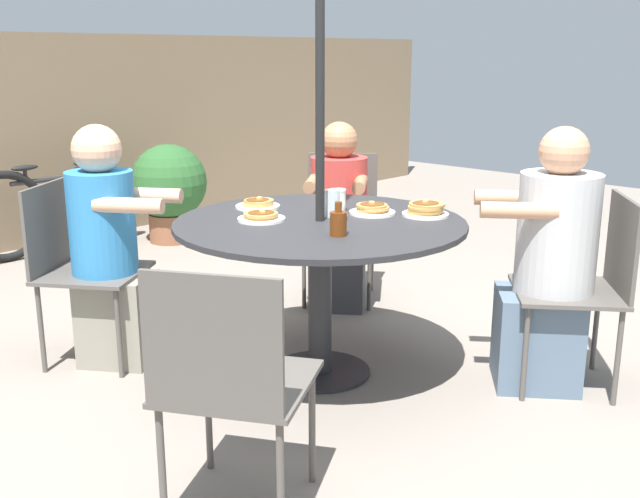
{
  "coord_description": "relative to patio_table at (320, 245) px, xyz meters",
  "views": [
    {
      "loc": [
        -2.37,
        -2.24,
        1.46
      ],
      "look_at": [
        0.0,
        0.0,
        0.6
      ],
      "focal_mm": 42.0,
      "sensor_mm": 36.0,
      "label": 1
    }
  ],
  "objects": [
    {
      "name": "diner_west",
      "position": [
        0.61,
        -0.81,
        -0.09
      ],
      "size": [
        0.56,
        0.58,
        1.16
      ],
      "rotation": [
        0.0,
        0.0,
        0.65
      ],
      "color": "slate",
      "rests_on": "ground"
    },
    {
      "name": "ground_plane",
      "position": [
        0.0,
        0.0,
        -0.62
      ],
      "size": [
        12.0,
        12.0,
        0.0
      ],
      "primitive_type": "plane",
      "color": "gray"
    },
    {
      "name": "patio_table",
      "position": [
        0.0,
        0.0,
        0.0
      ],
      "size": [
        1.31,
        1.31,
        0.73
      ],
      "color": "#28282B",
      "rests_on": "ground"
    },
    {
      "name": "pancake_plate_d",
      "position": [
        -0.18,
        0.19,
        0.13
      ],
      "size": [
        0.21,
        0.21,
        0.05
      ],
      "color": "white",
      "rests_on": "patio_table"
    },
    {
      "name": "bicycle",
      "position": [
        0.23,
        2.95,
        -0.28
      ],
      "size": [
        1.38,
        0.44,
        0.68
      ],
      "rotation": [
        0.0,
        0.0,
        -0.01
      ],
      "color": "black",
      "rests_on": "ground"
    },
    {
      "name": "syrup_bottle",
      "position": [
        -0.15,
        -0.25,
        0.17
      ],
      "size": [
        0.09,
        0.07,
        0.14
      ],
      "color": "#602D0F",
      "rests_on": "patio_table"
    },
    {
      "name": "patio_chair_west",
      "position": [
        0.71,
        -0.94,
        -0.12
      ],
      "size": [
        0.63,
        0.63,
        0.87
      ],
      "rotation": [
        0.0,
        0.0,
        0.65
      ],
      "color": "#514C47",
      "rests_on": "ground"
    },
    {
      "name": "diner_north",
      "position": [
        0.8,
        0.61,
        -0.13
      ],
      "size": [
        0.57,
        0.54,
        1.08
      ],
      "rotation": [
        0.0,
        0.0,
        -4.06
      ],
      "color": "#3D3D42",
      "rests_on": "ground"
    },
    {
      "name": "umbrella_pole",
      "position": [
        0.0,
        0.0,
        0.59
      ],
      "size": [
        0.04,
        0.04,
        2.42
      ],
      "primitive_type": "cylinder",
      "color": "black",
      "rests_on": "ground"
    },
    {
      "name": "drinking_glass_a",
      "position": [
        0.1,
        0.02,
        0.17
      ],
      "size": [
        0.07,
        0.07,
        0.12
      ],
      "primitive_type": "cylinder",
      "color": "silver",
      "rests_on": "patio_table"
    },
    {
      "name": "patio_chair_north",
      "position": [
        0.94,
        0.72,
        -0.12
      ],
      "size": [
        0.63,
        0.63,
        0.87
      ],
      "rotation": [
        0.0,
        0.0,
        -4.06
      ],
      "color": "#514C47",
      "rests_on": "ground"
    },
    {
      "name": "pancake_plate_c",
      "position": [
        0.41,
        -0.28,
        0.14
      ],
      "size": [
        0.21,
        0.21,
        0.07
      ],
      "color": "white",
      "rests_on": "patio_table"
    },
    {
      "name": "pancake_plate_a",
      "position": [
        0.27,
        -0.08,
        0.13
      ],
      "size": [
        0.21,
        0.21,
        0.06
      ],
      "color": "white",
      "rests_on": "patio_table"
    },
    {
      "name": "diner_east",
      "position": [
        -0.57,
        0.83,
        -0.08
      ],
      "size": [
        0.52,
        0.56,
        1.15
      ],
      "rotation": [
        0.0,
        0.0,
        -2.54
      ],
      "color": "gray",
      "rests_on": "ground"
    },
    {
      "name": "potted_shrub",
      "position": [
        1.03,
        2.61,
        -0.19
      ],
      "size": [
        0.59,
        0.59,
        0.77
      ],
      "color": "brown",
      "rests_on": "ground"
    },
    {
      "name": "patio_chair_east",
      "position": [
        -0.67,
        0.97,
        -0.12
      ],
      "size": [
        0.62,
        0.62,
        0.87
      ],
      "rotation": [
        0.0,
        0.0,
        -2.54
      ],
      "color": "#514C47",
      "rests_on": "ground"
    },
    {
      "name": "coffee_cup",
      "position": [
        0.2,
        0.08,
        0.17
      ],
      "size": [
        0.08,
        0.08,
        0.11
      ],
      "color": "white",
      "rests_on": "patio_table"
    },
    {
      "name": "patio_chair_south",
      "position": [
        -1.03,
        -0.59,
        -0.12
      ],
      "size": [
        0.61,
        0.61,
        0.87
      ],
      "rotation": [
        0.0,
        0.0,
        -1.05
      ],
      "color": "#514C47",
      "rests_on": "ground"
    },
    {
      "name": "pancake_plate_b",
      "position": [
        0.01,
        0.42,
        0.13
      ],
      "size": [
        0.21,
        0.21,
        0.05
      ],
      "color": "white",
      "rests_on": "patio_table"
    }
  ]
}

